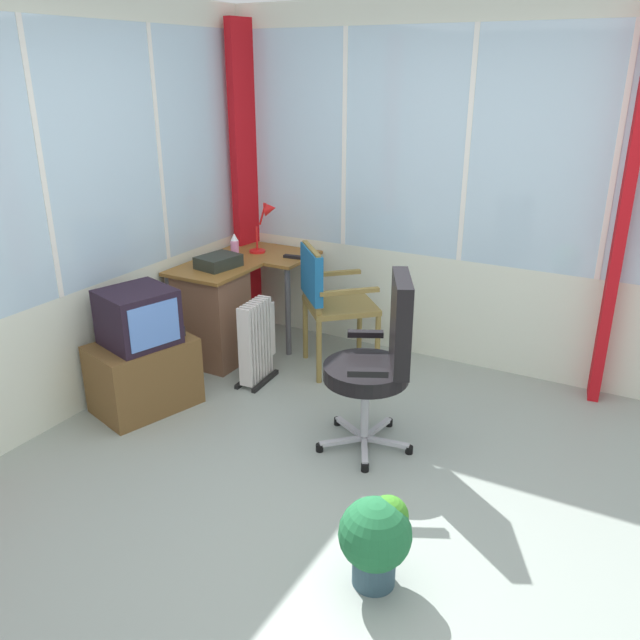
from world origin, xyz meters
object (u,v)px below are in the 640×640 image
at_px(space_heater, 258,341).
at_px(office_chair, 381,354).
at_px(tv_remote, 293,257).
at_px(tv_on_stand, 143,357).
at_px(desk, 215,312).
at_px(spray_bottle, 235,248).
at_px(wooden_armchair, 325,291).
at_px(desk_lamp, 267,218).
at_px(paper_tray, 218,261).
at_px(potted_plant, 377,536).

bearing_deg(space_heater, office_chair, -108.97).
distance_m(tv_remote, tv_on_stand, 1.46).
bearing_deg(desk, spray_bottle, -6.34).
relative_size(wooden_armchair, tv_on_stand, 1.14).
height_order(desk, spray_bottle, spray_bottle).
bearing_deg(desk_lamp, space_heater, -152.83).
distance_m(tv_remote, paper_tray, 0.60).
bearing_deg(desk, paper_tray, -25.08).
distance_m(desk, wooden_armchair, 0.88).
bearing_deg(space_heater, wooden_armchair, -39.06).
distance_m(tv_remote, potted_plant, 2.73).
relative_size(spray_bottle, space_heater, 0.35).
height_order(office_chair, space_heater, office_chair).
bearing_deg(spray_bottle, space_heater, -131.32).
bearing_deg(tv_remote, desk, 138.23).
distance_m(wooden_armchair, tv_on_stand, 1.36).
distance_m(tv_on_stand, space_heater, 0.82).
bearing_deg(space_heater, potted_plant, -132.15).
distance_m(desk, spray_bottle, 0.52).
relative_size(wooden_armchair, space_heater, 1.55).
relative_size(spray_bottle, paper_tray, 0.72).
bearing_deg(tv_remote, desk_lamp, 67.88).
xyz_separation_m(desk_lamp, paper_tray, (-0.56, 0.07, -0.22)).
bearing_deg(office_chair, desk, 71.78).
bearing_deg(office_chair, tv_on_stand, 101.27).
xyz_separation_m(paper_tray, office_chair, (-0.58, -1.58, -0.18)).
xyz_separation_m(spray_bottle, wooden_armchair, (0.00, -0.79, -0.23)).
relative_size(office_chair, tv_on_stand, 1.29).
xyz_separation_m(tv_remote, tv_on_stand, (-1.37, 0.33, -0.38)).
height_order(paper_tray, wooden_armchair, wooden_armchair).
distance_m(tv_remote, office_chair, 1.63).
distance_m(desk, tv_remote, 0.75).
bearing_deg(desk_lamp, tv_remote, -106.16).
xyz_separation_m(spray_bottle, potted_plant, (-1.82, -2.03, -0.59)).
distance_m(desk_lamp, spray_bottle, 0.40).
distance_m(paper_tray, office_chair, 1.70).
height_order(tv_remote, office_chair, office_chair).
bearing_deg(paper_tray, desk, 154.92).
distance_m(spray_bottle, tv_on_stand, 1.20).
bearing_deg(spray_bottle, desk, 173.66).
height_order(desk_lamp, wooden_armchair, desk_lamp).
relative_size(desk_lamp, tv_remote, 2.71).
xyz_separation_m(spray_bottle, office_chair, (-0.79, -1.58, -0.24)).
bearing_deg(potted_plant, wooden_armchair, 34.20).
xyz_separation_m(desk, office_chair, (-0.53, -1.61, 0.21)).
relative_size(desk, wooden_armchair, 1.17).
xyz_separation_m(office_chair, space_heater, (0.39, 1.12, -0.30)).
bearing_deg(desk_lamp, desk, 171.13).
bearing_deg(spray_bottle, office_chair, -116.51).
bearing_deg(office_chair, wooden_armchair, 45.08).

